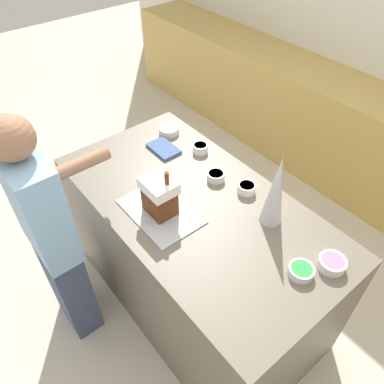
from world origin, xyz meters
TOP-DOWN VIEW (x-y plane):
  - ground_plane at (0.00, 0.00)m, footprint 12.00×12.00m
  - back_cabinet_block at (0.00, 1.90)m, footprint 6.00×0.60m
  - kitchen_island at (0.00, 0.00)m, footprint 1.72×0.90m
  - baking_tray at (-0.07, -0.19)m, footprint 0.44×0.30m
  - gingerbread_house at (-0.07, -0.19)m, footprint 0.18×0.15m
  - decorative_tree at (0.34, 0.23)m, footprint 0.12×0.12m
  - candy_bowl_behind_tray at (-0.64, 0.29)m, footprint 0.13×0.13m
  - candy_bowl_near_tray_right at (0.66, 0.08)m, footprint 0.12×0.12m
  - candy_bowl_center_rear at (0.72, 0.23)m, footprint 0.13×0.13m
  - candy_bowl_front_corner at (-0.08, 0.22)m, footprint 0.10×0.10m
  - candy_bowl_beside_tree at (0.11, 0.28)m, footprint 0.10×0.10m
  - candy_bowl_far_left at (-0.35, 0.32)m, footprint 0.10×0.10m
  - cookbook at (-0.51, 0.15)m, footprint 0.21×0.14m
  - person at (-0.38, -0.71)m, footprint 0.42×0.53m

SIDE VIEW (x-z plane):
  - ground_plane at x=0.00m, z-range 0.00..0.00m
  - back_cabinet_block at x=0.00m, z-range 0.00..0.92m
  - kitchen_island at x=0.00m, z-range 0.00..0.95m
  - person at x=-0.38m, z-range 0.03..1.63m
  - baking_tray at x=-0.07m, z-range 0.95..0.96m
  - cookbook at x=-0.51m, z-range 0.95..0.97m
  - candy_bowl_near_tray_right at x=0.66m, z-range 0.96..1.00m
  - candy_bowl_behind_tray at x=-0.64m, z-range 0.96..1.00m
  - candy_bowl_front_corner at x=-0.08m, z-range 0.96..1.00m
  - candy_bowl_center_rear at x=0.72m, z-range 0.96..1.01m
  - candy_bowl_beside_tree at x=0.11m, z-range 0.96..1.01m
  - candy_bowl_far_left at x=-0.35m, z-range 0.96..1.01m
  - gingerbread_house at x=-0.07m, z-range 0.93..1.22m
  - decorative_tree at x=0.34m, z-range 0.95..1.37m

